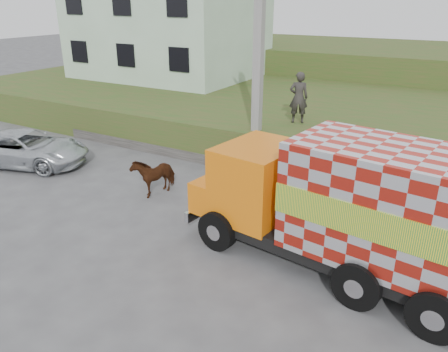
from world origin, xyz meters
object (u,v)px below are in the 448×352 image
Objects in this scene: suv at (25,148)px; utility_pole at (258,58)px; pedestrian at (299,98)px; cargo_truck at (349,207)px; cow at (154,174)px.

utility_pole is at bearing -80.82° from suv.
utility_pole is 4.12× the size of pedestrian.
utility_pole reaches higher than cargo_truck.
pedestrian is (0.91, 1.73, -1.60)m from utility_pole.
pedestrian is (-3.79, 6.64, 0.82)m from cargo_truck.
utility_pole is 1.69× the size of suv.
suv is (-5.87, -0.42, 0.03)m from cow.
suv is 10.58m from pedestrian.
cargo_truck is at bearing -46.29° from utility_pole.
cargo_truck is at bearing -112.26° from suv.
suv is 2.44× the size of pedestrian.
cargo_truck is at bearing -0.70° from cow.
cargo_truck is 12.55m from suv.
cargo_truck is at bearing 94.97° from pedestrian.
utility_pole is 9.41m from suv.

